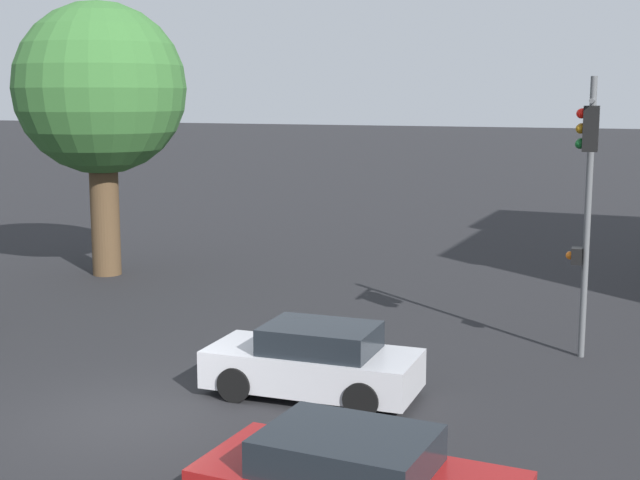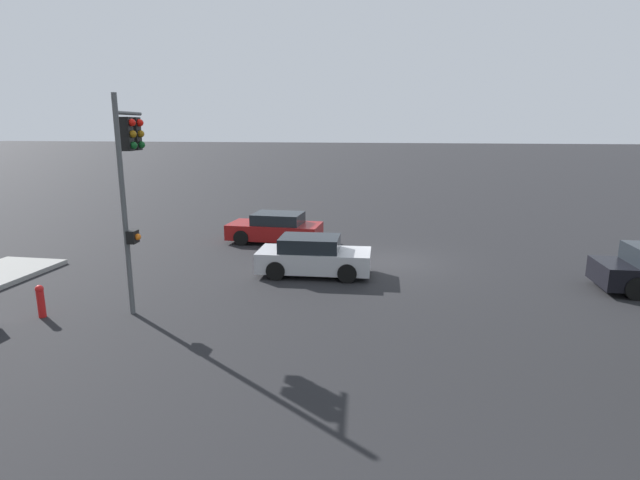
% 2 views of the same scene
% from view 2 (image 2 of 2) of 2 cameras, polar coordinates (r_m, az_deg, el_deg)
% --- Properties ---
extents(ground_plane, '(300.00, 300.00, 0.00)m').
position_cam_2_polar(ground_plane, '(19.67, 7.85, -2.43)').
color(ground_plane, black).
extents(traffic_signal, '(0.66, 1.62, 5.99)m').
position_cam_2_polar(traffic_signal, '(14.66, -20.96, 7.99)').
color(traffic_signal, '#515456').
rests_on(traffic_signal, ground_plane).
extents(crossing_car_0, '(4.18, 2.09, 1.35)m').
position_cam_2_polar(crossing_car_0, '(22.66, -5.10, 1.35)').
color(crossing_car_0, maroon).
rests_on(crossing_car_0, ground_plane).
extents(crossing_car_2, '(4.03, 1.97, 1.38)m').
position_cam_2_polar(crossing_car_2, '(17.61, -0.78, -1.90)').
color(crossing_car_2, '#B7B7BC').
rests_on(crossing_car_2, ground_plane).
extents(fire_hydrant, '(0.22, 0.22, 0.92)m').
position_cam_2_polar(fire_hydrant, '(15.75, -29.30, -6.02)').
color(fire_hydrant, red).
rests_on(fire_hydrant, ground_plane).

